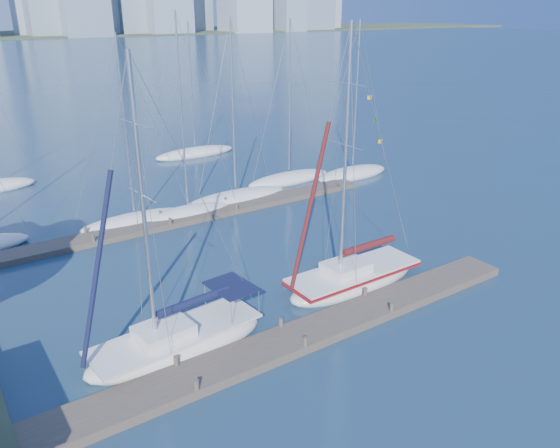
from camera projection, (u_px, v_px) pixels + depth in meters
ground at (293, 343)px, 23.59m from camera, size 700.00×700.00×0.00m
near_dock at (293, 340)px, 23.51m from camera, size 26.00×2.00×0.40m
far_dock at (180, 220)px, 36.86m from camera, size 30.00×1.80×0.36m
sailboat_navy at (176, 330)px, 22.70m from camera, size 8.09×3.31×12.81m
sailboat_maroon at (354, 266)px, 28.11m from camera, size 7.97×2.61×13.60m
bg_boat_1 at (135, 220)px, 36.59m from camera, size 7.67×3.23×12.53m
bg_boat_2 at (188, 212)px, 37.97m from camera, size 7.12×3.23×13.72m
bg_boat_3 at (236, 198)px, 40.80m from camera, size 8.80×5.51×13.37m
bg_boat_4 at (289, 178)px, 45.53m from camera, size 8.16×3.51×13.15m
bg_boat_5 at (352, 173)px, 46.87m from camera, size 7.33×2.73×13.11m
bg_boat_7 at (195, 153)px, 53.64m from camera, size 8.47×3.35×12.87m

